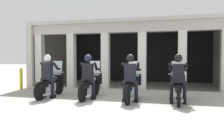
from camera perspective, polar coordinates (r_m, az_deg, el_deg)
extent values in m
plane|color=#A8A59E|center=(10.83, 3.30, -5.28)|extent=(80.00, 80.00, 0.00)
cube|color=black|center=(14.74, 6.28, 2.66)|extent=(9.46, 0.24, 3.05)
cube|color=#BCB7AD|center=(10.47, 2.90, 9.97)|extent=(9.46, 0.36, 0.44)
cube|color=#BCB7AD|center=(12.60, 4.85, 10.05)|extent=(9.46, 4.98, 0.16)
cube|color=#BCB7AD|center=(14.01, -14.23, 2.62)|extent=(0.30, 4.98, 3.05)
cube|color=#BCB7AD|center=(12.58, 26.13, 2.50)|extent=(0.30, 4.98, 3.05)
cube|color=silver|center=(11.96, -17.42, 1.60)|extent=(0.35, 0.36, 2.61)
cube|color=silver|center=(11.16, -10.01, 1.62)|extent=(0.35, 0.36, 2.61)
cube|color=silver|center=(10.58, -1.62, 1.62)|extent=(0.35, 0.36, 2.61)
cube|color=silver|center=(10.25, 7.52, 1.58)|extent=(0.35, 0.36, 2.61)
cube|color=silver|center=(10.19, 17.02, 1.49)|extent=(0.35, 0.36, 2.61)
cube|color=#B7B5AD|center=(9.98, 2.29, -5.59)|extent=(9.06, 0.24, 0.12)
cylinder|color=black|center=(9.48, -13.02, -4.48)|extent=(0.09, 0.64, 0.64)
cylinder|color=black|center=(8.28, -17.48, -5.52)|extent=(0.09, 0.64, 0.64)
cube|color=black|center=(9.46, -13.03, -3.23)|extent=(0.14, 0.44, 0.08)
cube|color=silver|center=(8.82, -15.26, -4.68)|extent=(0.28, 0.44, 0.28)
cube|color=black|center=(8.85, -15.11, -3.81)|extent=(0.18, 1.24, 0.16)
ellipsoid|color=#1E2338|center=(9.03, -14.44, -2.54)|extent=(0.26, 0.48, 0.22)
cube|color=black|center=(8.69, -15.70, -3.47)|extent=(0.24, 0.52, 0.10)
cube|color=black|center=(8.31, -17.28, -4.26)|extent=(0.16, 0.48, 0.10)
cylinder|color=silver|center=(9.41, -13.20, -3.07)|extent=(0.05, 0.24, 0.53)
cube|color=black|center=(9.34, -13.38, -2.24)|extent=(0.52, 0.16, 0.44)
sphere|color=silver|center=(9.43, -13.10, -2.08)|extent=(0.18, 0.18, 0.18)
cube|color=silver|center=(9.30, -13.45, 0.05)|extent=(0.40, 0.14, 0.54)
cylinder|color=silver|center=(9.24, -13.68, -1.05)|extent=(0.62, 0.04, 0.04)
cylinder|color=silver|center=(8.49, -15.71, -6.28)|extent=(0.07, 0.55, 0.07)
cube|color=black|center=(8.64, -15.79, -0.84)|extent=(0.36, 0.22, 0.60)
cube|color=#591414|center=(8.74, -15.40, -0.67)|extent=(0.05, 0.02, 0.32)
sphere|color=tan|center=(8.65, -15.76, 2.18)|extent=(0.21, 0.21, 0.21)
sphere|color=silver|center=(8.65, -15.76, 2.38)|extent=(0.26, 0.26, 0.26)
cylinder|color=black|center=(8.61, -14.90, -2.91)|extent=(0.26, 0.29, 0.17)
cylinder|color=black|center=(8.61, -14.53, -4.74)|extent=(0.12, 0.12, 0.53)
cube|color=black|center=(8.67, -14.47, -6.87)|extent=(0.11, 0.26, 0.12)
cylinder|color=black|center=(8.75, -16.50, -2.84)|extent=(0.26, 0.29, 0.17)
cylinder|color=black|center=(8.81, -16.81, -4.61)|extent=(0.12, 0.12, 0.53)
cube|color=black|center=(8.86, -16.76, -6.69)|extent=(0.11, 0.26, 0.12)
cylinder|color=black|center=(8.73, -13.80, 0.46)|extent=(0.19, 0.48, 0.31)
sphere|color=black|center=(8.90, -12.93, -0.21)|extent=(0.09, 0.09, 0.09)
cylinder|color=black|center=(8.94, -16.29, 0.48)|extent=(0.19, 0.48, 0.31)
sphere|color=black|center=(9.15, -15.83, -0.17)|extent=(0.09, 0.09, 0.09)
cylinder|color=black|center=(8.99, -4.02, -4.80)|extent=(0.09, 0.64, 0.64)
cylinder|color=black|center=(7.68, -7.31, -6.03)|extent=(0.09, 0.64, 0.64)
cube|color=black|center=(8.97, -4.02, -3.48)|extent=(0.14, 0.44, 0.08)
cube|color=silver|center=(8.28, -5.65, -5.07)|extent=(0.28, 0.44, 0.28)
cube|color=black|center=(8.31, -5.54, -4.14)|extent=(0.18, 1.24, 0.16)
ellipsoid|color=#B2B2B7|center=(8.50, -5.04, -2.77)|extent=(0.26, 0.48, 0.22)
cube|color=black|center=(8.14, -5.97, -3.78)|extent=(0.24, 0.52, 0.10)
cube|color=black|center=(7.72, -7.16, -4.67)|extent=(0.16, 0.48, 0.10)
cylinder|color=silver|center=(8.91, -4.14, -3.31)|extent=(0.05, 0.24, 0.53)
cube|color=black|center=(8.84, -4.27, -2.45)|extent=(0.52, 0.16, 0.44)
sphere|color=silver|center=(8.93, -4.07, -2.27)|extent=(0.18, 0.18, 0.18)
cube|color=silver|center=(8.79, -4.32, -0.02)|extent=(0.40, 0.14, 0.54)
cylinder|color=silver|center=(8.73, -4.48, -1.19)|extent=(0.62, 0.04, 0.04)
cylinder|color=silver|center=(7.94, -5.70, -6.80)|extent=(0.07, 0.55, 0.07)
cube|color=black|center=(8.08, -6.03, -0.98)|extent=(0.36, 0.22, 0.60)
cube|color=black|center=(8.20, -5.74, -0.79)|extent=(0.05, 0.02, 0.32)
sphere|color=#936B51|center=(8.09, -6.00, 2.25)|extent=(0.21, 0.21, 0.21)
sphere|color=#191E38|center=(8.09, -6.00, 2.46)|extent=(0.26, 0.26, 0.26)
cylinder|color=black|center=(8.08, -5.04, -3.18)|extent=(0.26, 0.29, 0.17)
cylinder|color=black|center=(8.09, -4.63, -5.13)|extent=(0.12, 0.12, 0.53)
cube|color=black|center=(8.15, -4.60, -7.39)|extent=(0.11, 0.26, 0.12)
cylinder|color=black|center=(8.18, -6.90, -3.12)|extent=(0.26, 0.29, 0.17)
cylinder|color=black|center=(8.23, -7.28, -5.02)|extent=(0.12, 0.12, 0.53)
cube|color=black|center=(8.28, -7.24, -7.24)|extent=(0.11, 0.26, 0.12)
cylinder|color=black|center=(8.22, -4.04, 0.41)|extent=(0.19, 0.48, 0.31)
sphere|color=black|center=(8.41, -3.33, -0.29)|extent=(0.09, 0.09, 0.09)
cylinder|color=black|center=(8.37, -6.91, 0.43)|extent=(0.19, 0.48, 0.31)
sphere|color=black|center=(8.58, -6.65, -0.25)|extent=(0.09, 0.09, 0.09)
cylinder|color=black|center=(8.54, 5.57, -5.18)|extent=(0.09, 0.64, 0.64)
cylinder|color=black|center=(7.17, 3.86, -6.62)|extent=(0.09, 0.64, 0.64)
cube|color=black|center=(8.51, 5.57, -3.79)|extent=(0.14, 0.44, 0.08)
cube|color=silver|center=(7.80, 4.73, -5.52)|extent=(0.28, 0.44, 0.28)
cube|color=black|center=(7.83, 4.79, -4.53)|extent=(0.18, 1.24, 0.16)
ellipsoid|color=#1E2338|center=(8.03, 5.06, -3.07)|extent=(0.26, 0.48, 0.22)
cube|color=black|center=(7.65, 4.57, -4.17)|extent=(0.24, 0.52, 0.10)
cube|color=black|center=(7.21, 3.95, -5.16)|extent=(0.16, 0.48, 0.10)
cylinder|color=silver|center=(8.45, 5.51, -3.62)|extent=(0.05, 0.24, 0.53)
cube|color=black|center=(8.38, 5.45, -2.71)|extent=(0.52, 0.16, 0.44)
sphere|color=silver|center=(8.48, 5.56, -2.52)|extent=(0.18, 0.18, 0.18)
cube|color=silver|center=(8.34, 5.44, -0.15)|extent=(0.40, 0.14, 0.54)
cylinder|color=silver|center=(8.27, 5.35, -1.39)|extent=(0.62, 0.04, 0.04)
cylinder|color=silver|center=(7.47, 5.19, -7.38)|extent=(0.07, 0.55, 0.07)
cube|color=black|center=(7.59, 4.56, -1.19)|extent=(0.36, 0.22, 0.60)
cube|color=black|center=(7.71, 4.71, -0.98)|extent=(0.05, 0.02, 0.32)
sphere|color=tan|center=(7.60, 4.59, 2.25)|extent=(0.21, 0.21, 0.21)
sphere|color=black|center=(7.60, 4.59, 2.48)|extent=(0.26, 0.26, 0.26)
cylinder|color=black|center=(7.61, 5.61, -3.52)|extent=(0.26, 0.29, 0.17)
cylinder|color=black|center=(7.64, 6.05, -5.58)|extent=(0.12, 0.12, 0.53)
cube|color=black|center=(7.70, 6.05, -7.97)|extent=(0.11, 0.26, 0.12)
cylinder|color=black|center=(7.66, 3.54, -3.48)|extent=(0.26, 0.29, 0.17)
cylinder|color=black|center=(7.71, 3.09, -5.50)|extent=(0.12, 0.12, 0.53)
cube|color=black|center=(7.77, 3.10, -7.87)|extent=(0.11, 0.26, 0.12)
cylinder|color=black|center=(7.78, 6.44, 0.29)|extent=(0.19, 0.48, 0.31)
sphere|color=black|center=(7.98, 6.93, -0.45)|extent=(0.09, 0.09, 0.09)
cylinder|color=black|center=(7.85, 3.26, 0.32)|extent=(0.19, 0.48, 0.31)
sphere|color=black|center=(8.07, 3.27, -0.41)|extent=(0.09, 0.09, 0.09)
cylinder|color=black|center=(8.52, 15.87, -5.28)|extent=(0.09, 0.64, 0.64)
cylinder|color=black|center=(7.13, 16.19, -6.76)|extent=(0.09, 0.64, 0.64)
cube|color=black|center=(8.49, 15.89, -3.89)|extent=(0.14, 0.44, 0.08)
cube|color=silver|center=(7.77, 16.03, -5.64)|extent=(0.28, 0.44, 0.28)
cube|color=black|center=(7.80, 16.03, -4.64)|extent=(0.18, 1.24, 0.16)
ellipsoid|color=#B2B2B7|center=(8.00, 16.00, -3.17)|extent=(0.26, 0.48, 0.22)
cube|color=black|center=(7.61, 16.08, -4.28)|extent=(0.24, 0.52, 0.10)
cube|color=black|center=(7.16, 16.19, -5.29)|extent=(0.16, 0.48, 0.10)
cylinder|color=silver|center=(8.43, 15.90, -3.72)|extent=(0.05, 0.24, 0.53)
cube|color=black|center=(8.35, 15.92, -2.80)|extent=(0.52, 0.16, 0.44)
sphere|color=silver|center=(8.45, 15.91, -2.61)|extent=(0.18, 0.18, 0.18)
cube|color=silver|center=(8.31, 15.96, -0.24)|extent=(0.40, 0.14, 0.54)
cylinder|color=silver|center=(8.24, 15.96, -1.48)|extent=(0.62, 0.04, 0.04)
cylinder|color=silver|center=(7.45, 17.03, -7.49)|extent=(0.07, 0.55, 0.07)
cube|color=black|center=(7.56, 16.12, -1.29)|extent=(0.36, 0.22, 0.60)
cube|color=#591414|center=(7.68, 16.09, -1.08)|extent=(0.05, 0.02, 0.32)
sphere|color=tan|center=(7.56, 16.15, 2.17)|extent=(0.21, 0.21, 0.21)
sphere|color=black|center=(7.56, 16.15, 2.39)|extent=(0.26, 0.26, 0.26)
cylinder|color=black|center=(7.61, 17.14, -3.62)|extent=(0.26, 0.29, 0.17)
cylinder|color=black|center=(7.64, 17.57, -5.67)|extent=(0.12, 0.12, 0.53)
cube|color=black|center=(7.71, 17.53, -8.06)|extent=(0.11, 0.26, 0.12)
cylinder|color=black|center=(7.60, 15.03, -3.60)|extent=(0.26, 0.29, 0.17)
cylinder|color=black|center=(7.63, 14.55, -5.65)|extent=(0.12, 0.12, 0.53)
cube|color=black|center=(7.69, 14.53, -8.04)|extent=(0.11, 0.26, 0.12)
cylinder|color=black|center=(7.79, 17.70, 0.20)|extent=(0.19, 0.48, 0.31)
sphere|color=black|center=(8.00, 17.88, -0.54)|extent=(0.09, 0.09, 0.09)
cylinder|color=black|center=(7.77, 14.46, 0.23)|extent=(0.19, 0.48, 0.31)
sphere|color=black|center=(7.99, 14.16, -0.50)|extent=(0.09, 0.09, 0.09)
cylinder|color=yellow|center=(11.39, -21.64, -2.79)|extent=(0.14, 0.14, 0.90)
sphere|color=yellow|center=(11.36, -21.68, -0.32)|extent=(0.13, 0.13, 0.13)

